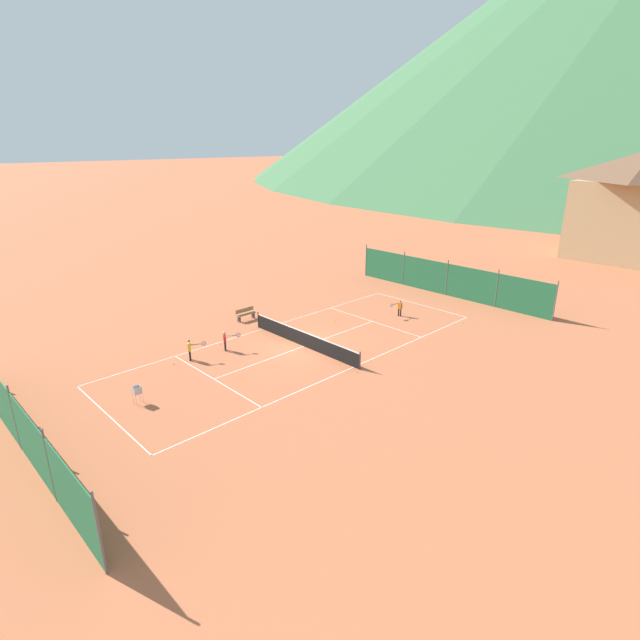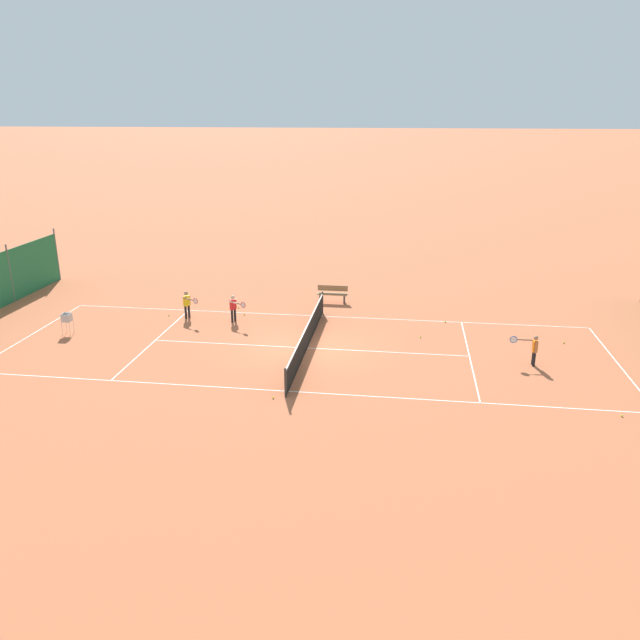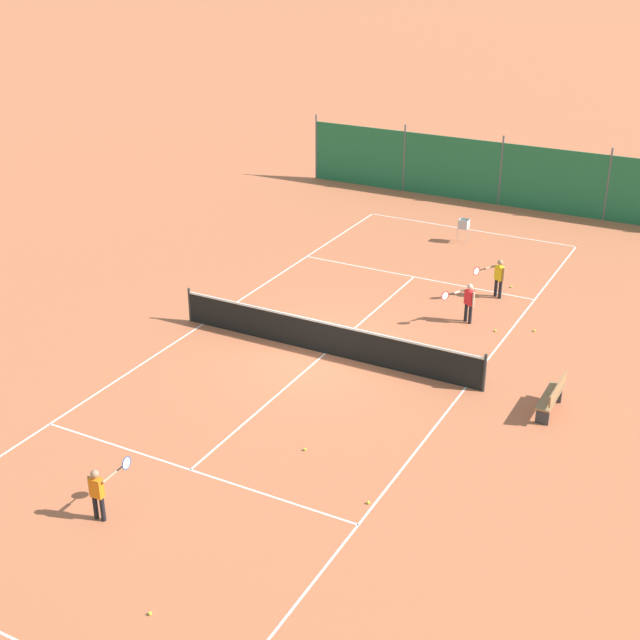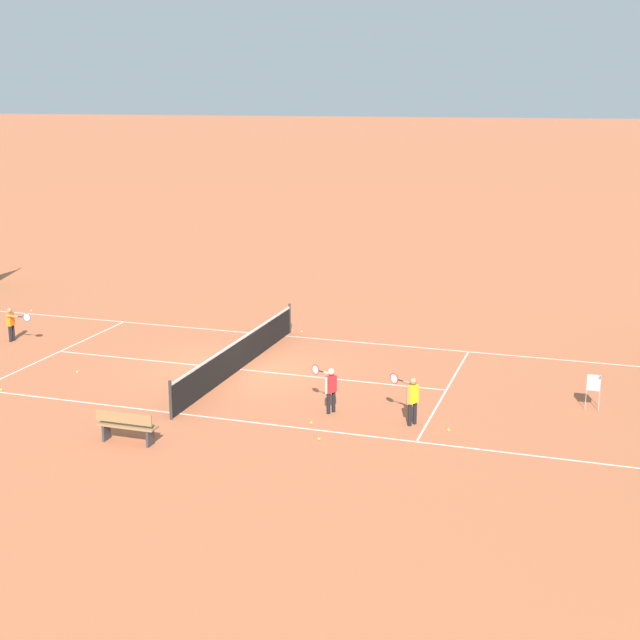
# 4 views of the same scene
# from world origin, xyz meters

# --- Properties ---
(ground_plane) EXTENTS (600.00, 600.00, 0.00)m
(ground_plane) POSITION_xyz_m (0.00, 0.00, 0.00)
(ground_plane) COLOR #B7603D
(court_line_markings) EXTENTS (8.25, 23.85, 0.01)m
(court_line_markings) POSITION_xyz_m (0.00, 0.00, 0.00)
(court_line_markings) COLOR white
(court_line_markings) RESTS_ON ground
(tennis_net) EXTENTS (9.18, 0.08, 1.06)m
(tennis_net) POSITION_xyz_m (0.00, 0.00, 0.50)
(tennis_net) COLOR #2D2D2D
(tennis_net) RESTS_ON ground
(player_near_baseline) EXTENTS (0.80, 0.88, 1.23)m
(player_near_baseline) POSITION_xyz_m (-2.76, -3.77, 0.72)
(player_near_baseline) COLOR black
(player_near_baseline) RESTS_ON ground
(player_far_baseline) EXTENTS (0.82, 0.89, 1.27)m
(player_far_baseline) POSITION_xyz_m (-2.96, -6.01, 0.74)
(player_far_baseline) COLOR black
(player_far_baseline) RESTS_ON ground
(player_near_service) EXTENTS (0.40, 1.00, 1.18)m
(player_near_service) POSITION_xyz_m (0.58, 8.63, 0.69)
(player_near_service) COLOR black
(player_near_service) RESTS_ON ground
(tennis_ball_near_corner) EXTENTS (0.07, 0.07, 0.07)m
(tennis_ball_near_corner) POSITION_xyz_m (4.72, -0.39, 0.03)
(tennis_ball_near_corner) COLOR #CCE033
(tennis_ball_near_corner) RESTS_ON ground
(tennis_ball_mid_court) EXTENTS (0.07, 0.07, 0.07)m
(tennis_ball_mid_court) POSITION_xyz_m (-4.73, -4.11, 0.03)
(tennis_ball_mid_court) COLOR #CCE033
(tennis_ball_mid_court) RESTS_ON ground
(tennis_ball_by_net_left) EXTENTS (0.07, 0.07, 0.07)m
(tennis_ball_by_net_left) POSITION_xyz_m (4.47, 10.68, 0.03)
(tennis_ball_by_net_left) COLOR #CCE033
(tennis_ball_by_net_left) RESTS_ON ground
(tennis_ball_by_net_right) EXTENTS (0.07, 0.07, 0.07)m
(tennis_ball_by_net_right) POSITION_xyz_m (-1.85, 4.54, 0.03)
(tennis_ball_by_net_right) COLOR #CCE033
(tennis_ball_by_net_right) RESTS_ON ground
(tennis_ball_alley_left) EXTENTS (0.07, 0.07, 0.07)m
(tennis_ball_alley_left) POSITION_xyz_m (-3.15, -7.02, 0.03)
(tennis_ball_alley_left) COLOR #CCE033
(tennis_ball_alley_left) RESTS_ON ground
(tennis_ball_service_box) EXTENTS (0.07, 0.07, 0.07)m
(tennis_ball_service_box) POSITION_xyz_m (-3.98, 5.67, 0.03)
(tennis_ball_service_box) COLOR #CCE033
(tennis_ball_service_box) RESTS_ON ground
(tennis_ball_far_corner) EXTENTS (0.07, 0.07, 0.07)m
(tennis_ball_far_corner) POSITION_xyz_m (-3.73, -3.57, 0.03)
(tennis_ball_far_corner) COLOR #CCE033
(tennis_ball_far_corner) RESTS_ON ground
(ball_hopper) EXTENTS (0.36, 0.36, 0.89)m
(ball_hopper) POSITION_xyz_m (-0.28, -10.40, 0.66)
(ball_hopper) COLOR #B7B7BC
(ball_hopper) RESTS_ON ground
(courtside_bench) EXTENTS (0.36, 1.50, 0.84)m
(courtside_bench) POSITION_xyz_m (-6.34, 0.26, 0.45)
(courtside_bench) COLOR olive
(courtside_bench) RESTS_ON ground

